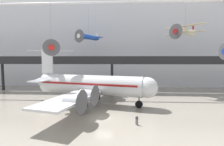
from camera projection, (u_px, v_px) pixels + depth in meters
The scene contains 9 objects.
ground_plane at pixel (104, 118), 25.42m from camera, with size 260.00×260.00×0.00m, color gray.
hangar_back_wall at pixel (114, 44), 55.06m from camera, with size 140.00×3.00×26.38m.
mezzanine_walkway at pixel (112, 63), 45.19m from camera, with size 110.00×3.20×9.30m.
ceiling_truss_beam at pixel (111, 2), 41.15m from camera, with size 120.00×0.60×0.60m.
airliner_silver_main at pixel (89, 85), 33.30m from camera, with size 25.71×29.78×10.73m.
suspended_plane_silver_racer at pixel (51, 49), 33.33m from camera, with size 8.17×7.07×12.24m.
suspended_plane_cream_biplane at pixel (185, 31), 42.37m from camera, with size 8.25×8.75×8.43m.
suspended_plane_blue_trainer at pixel (89, 37), 46.21m from camera, with size 8.60×7.81×8.88m.
info_sign_pedestal at pixel (137, 122), 22.79m from camera, with size 0.39×0.71×1.24m.
Camera 1 is at (2.63, -24.69, 8.61)m, focal length 28.00 mm.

